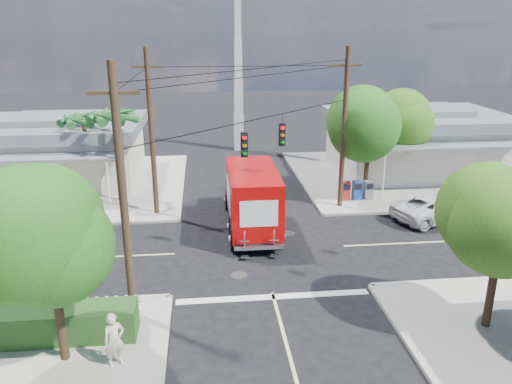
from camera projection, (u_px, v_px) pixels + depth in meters
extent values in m
plane|color=black|center=(261.00, 250.00, 23.36)|extent=(120.00, 120.00, 0.00)
cube|color=gray|center=(398.00, 175.00, 34.84)|extent=(14.00, 14.00, 0.14)
cube|color=#AAA596|center=(300.00, 178.00, 34.13)|extent=(0.25, 14.00, 0.14)
cube|color=#AAA596|center=(445.00, 210.00, 28.23)|extent=(14.00, 0.25, 0.14)
cube|color=gray|center=(74.00, 185.00, 32.60)|extent=(14.00, 14.00, 0.14)
cube|color=#AAA596|center=(182.00, 182.00, 33.31)|extent=(0.25, 14.00, 0.14)
cube|color=#AAA596|center=(42.00, 226.00, 26.00)|extent=(14.00, 0.25, 0.14)
cube|color=beige|center=(243.00, 185.00, 32.80)|extent=(0.12, 12.00, 0.01)
cube|color=beige|center=(463.00, 240.00, 24.38)|extent=(12.00, 0.12, 0.01)
cube|color=beige|center=(39.00, 260.00, 22.35)|extent=(12.00, 0.12, 0.01)
cube|color=silver|center=(273.00, 297.00, 19.31)|extent=(7.50, 0.40, 0.01)
cube|color=silver|center=(416.00, 147.00, 35.37)|extent=(11.00, 8.00, 3.40)
cube|color=slate|center=(419.00, 118.00, 34.73)|extent=(11.80, 8.80, 0.70)
cube|color=slate|center=(420.00, 111.00, 34.57)|extent=(6.05, 4.40, 0.50)
cube|color=slate|center=(451.00, 146.00, 30.37)|extent=(9.90, 1.80, 0.15)
cylinder|color=silver|center=(384.00, 174.00, 29.63)|extent=(0.12, 0.12, 2.90)
cube|color=beige|center=(61.00, 155.00, 33.39)|extent=(10.00, 8.00, 3.20)
cube|color=slate|center=(58.00, 127.00, 32.77)|extent=(10.80, 8.80, 0.70)
cube|color=slate|center=(57.00, 119.00, 32.61)|extent=(5.50, 4.40, 0.50)
cube|color=slate|center=(36.00, 158.00, 28.42)|extent=(9.00, 1.80, 0.15)
cylinder|color=silver|center=(108.00, 182.00, 28.49)|extent=(0.12, 0.12, 2.70)
cube|color=silver|center=(239.00, 132.00, 41.81)|extent=(0.80, 0.80, 3.00)
cube|color=silver|center=(239.00, 96.00, 40.86)|extent=(0.70, 0.70, 3.00)
cube|color=silver|center=(238.00, 59.00, 39.91)|extent=(0.60, 0.60, 3.00)
cube|color=silver|center=(238.00, 19.00, 38.97)|extent=(0.50, 0.50, 3.00)
cylinder|color=#422D1C|center=(58.00, 306.00, 14.95)|extent=(0.28, 0.28, 3.71)
sphere|color=#1D5518|center=(48.00, 234.00, 14.21)|extent=(3.71, 3.71, 3.71)
sphere|color=#1D5518|center=(34.00, 225.00, 14.29)|extent=(3.02, 3.02, 3.02)
sphere|color=#1D5518|center=(58.00, 242.00, 14.00)|extent=(3.25, 3.25, 3.25)
cylinder|color=#422D1C|center=(367.00, 163.00, 29.82)|extent=(0.28, 0.28, 4.10)
sphere|color=#1D5518|center=(370.00, 120.00, 29.01)|extent=(4.10, 4.10, 4.10)
sphere|color=#1D5518|center=(363.00, 116.00, 29.08)|extent=(3.33, 3.33, 3.33)
sphere|color=#1D5518|center=(377.00, 123.00, 28.80)|extent=(3.58, 3.58, 3.58)
cylinder|color=#422D1C|center=(395.00, 157.00, 32.24)|extent=(0.28, 0.28, 3.58)
sphere|color=#2E6313|center=(398.00, 123.00, 31.53)|extent=(3.58, 3.58, 3.58)
sphere|color=#2E6313|center=(391.00, 119.00, 31.61)|extent=(2.91, 2.91, 2.91)
sphere|color=#2E6313|center=(405.00, 125.00, 31.32)|extent=(3.14, 3.14, 3.14)
cylinder|color=#422D1C|center=(493.00, 280.00, 16.69)|extent=(0.28, 0.28, 3.46)
sphere|color=#2E6313|center=(503.00, 221.00, 16.01)|extent=(3.46, 3.46, 3.46)
sphere|color=#2E6313|center=(489.00, 213.00, 16.09)|extent=(2.81, 2.81, 2.81)
cylinder|color=#422D1C|center=(117.00, 159.00, 28.84)|extent=(0.24, 0.24, 5.00)
cone|color=#25652A|center=(129.00, 114.00, 28.11)|extent=(0.50, 2.06, 0.98)
cone|color=#25652A|center=(125.00, 112.00, 28.74)|extent=(1.92, 1.68, 0.98)
cone|color=#25652A|center=(112.00, 112.00, 28.83)|extent=(2.12, 0.95, 0.98)
cone|color=#25652A|center=(100.00, 114.00, 28.31)|extent=(1.34, 2.07, 0.98)
cone|color=#25652A|center=(97.00, 116.00, 27.57)|extent=(1.34, 2.07, 0.98)
cone|color=#25652A|center=(107.00, 117.00, 27.17)|extent=(2.12, 0.95, 0.98)
cone|color=#25652A|center=(121.00, 117.00, 27.41)|extent=(1.92, 1.68, 0.98)
cylinder|color=#422D1C|center=(87.00, 157.00, 30.12)|extent=(0.24, 0.24, 4.60)
cone|color=#25652A|center=(99.00, 117.00, 29.45)|extent=(0.50, 2.06, 0.98)
cone|color=#25652A|center=(95.00, 116.00, 30.08)|extent=(1.92, 1.68, 0.98)
cone|color=#25652A|center=(83.00, 115.00, 30.17)|extent=(2.12, 0.95, 0.98)
cone|color=#25652A|center=(71.00, 117.00, 29.65)|extent=(1.34, 2.07, 0.98)
cone|color=#25652A|center=(67.00, 119.00, 28.91)|extent=(1.34, 2.07, 0.98)
cone|color=#25652A|center=(76.00, 120.00, 28.51)|extent=(2.12, 0.95, 0.98)
cone|color=#25652A|center=(90.00, 120.00, 28.75)|extent=(1.92, 1.68, 0.98)
cylinder|color=#473321|center=(123.00, 200.00, 16.51)|extent=(0.28, 0.28, 9.00)
cube|color=#473321|center=(114.00, 93.00, 15.40)|extent=(1.60, 0.12, 0.12)
cylinder|color=#473321|center=(344.00, 131.00, 27.38)|extent=(0.28, 0.28, 9.00)
cube|color=#473321|center=(347.00, 65.00, 26.27)|extent=(1.60, 0.12, 0.12)
cylinder|color=#473321|center=(152.00, 135.00, 26.32)|extent=(0.28, 0.28, 9.00)
cube|color=#473321|center=(147.00, 67.00, 25.21)|extent=(1.60, 0.12, 0.12)
cylinder|color=black|center=(261.00, 118.00, 21.41)|extent=(10.43, 10.43, 0.04)
cube|color=black|center=(244.00, 145.00, 20.87)|extent=(0.30, 0.24, 1.05)
sphere|color=red|center=(244.00, 138.00, 20.63)|extent=(0.20, 0.20, 0.20)
cube|color=black|center=(282.00, 134.00, 22.86)|extent=(0.30, 0.24, 1.05)
sphere|color=red|center=(283.00, 128.00, 22.62)|extent=(0.20, 0.20, 0.20)
cube|color=silver|center=(54.00, 316.00, 17.13)|extent=(5.94, 0.05, 0.08)
cube|color=silver|center=(53.00, 306.00, 17.01)|extent=(5.94, 0.05, 0.08)
cube|color=silver|center=(137.00, 308.00, 17.37)|extent=(0.09, 0.06, 1.00)
cube|color=#1D3F18|center=(41.00, 325.00, 16.30)|extent=(6.20, 1.20, 1.10)
cube|color=#AD1E1D|center=(345.00, 191.00, 29.58)|extent=(0.50, 0.50, 1.10)
cube|color=#1441A4|center=(357.00, 190.00, 29.66)|extent=(0.50, 0.50, 1.10)
cube|color=slate|center=(368.00, 190.00, 29.73)|extent=(0.50, 0.50, 1.10)
cube|color=black|center=(251.00, 217.00, 25.94)|extent=(2.21, 7.39, 0.24)
cube|color=#BE0707|center=(247.00, 186.00, 28.42)|extent=(2.28, 1.62, 2.08)
cube|color=black|center=(246.00, 177.00, 28.93)|extent=(1.99, 0.25, 0.90)
cube|color=silver|center=(245.00, 193.00, 29.44)|extent=(2.18, 0.12, 0.33)
cube|color=#BE0707|center=(253.00, 197.00, 24.69)|extent=(2.39, 5.50, 2.74)
cube|color=white|center=(277.00, 193.00, 24.76)|extent=(0.04, 3.41, 1.23)
cube|color=white|center=(229.00, 195.00, 24.52)|extent=(0.04, 3.41, 1.23)
cube|color=white|center=(259.00, 214.00, 22.03)|extent=(1.70, 0.03, 1.23)
cube|color=silver|center=(259.00, 247.00, 22.41)|extent=(2.27, 0.25, 0.17)
cube|color=silver|center=(245.00, 241.00, 22.11)|extent=(0.43, 0.06, 0.95)
cube|color=silver|center=(274.00, 240.00, 22.24)|extent=(0.43, 0.06, 0.95)
cylinder|color=black|center=(228.00, 200.00, 28.42)|extent=(0.31, 1.04, 1.04)
cylinder|color=black|center=(266.00, 199.00, 28.63)|extent=(0.31, 1.04, 1.04)
cylinder|color=black|center=(234.00, 239.00, 23.24)|extent=(0.31, 1.04, 1.04)
cylinder|color=black|center=(280.00, 237.00, 23.45)|extent=(0.31, 1.04, 1.04)
imported|color=silver|center=(437.00, 208.00, 26.81)|extent=(5.47, 3.77, 1.39)
imported|color=beige|center=(114.00, 340.00, 14.96)|extent=(0.76, 0.66, 1.75)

